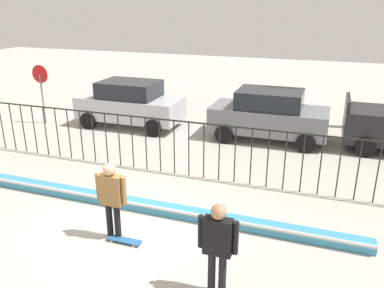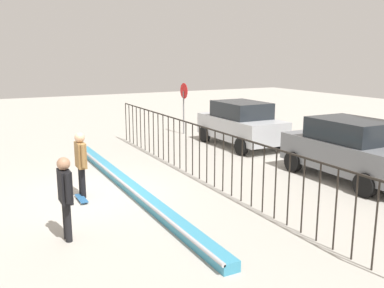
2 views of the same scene
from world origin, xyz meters
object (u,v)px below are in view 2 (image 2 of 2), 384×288
object	(u,v)px
skateboard	(81,198)
camera_operator	(65,191)
parked_car_gray	(349,149)
stop_sign	(184,101)
skateboarder	(81,159)
parked_car_silver	(241,123)

from	to	relation	value
skateboard	camera_operator	distance (m)	2.68
parked_car_gray	stop_sign	world-z (taller)	stop_sign
skateboard	stop_sign	size ratio (longest dim) A/B	0.32
skateboarder	skateboard	world-z (taller)	skateboarder
stop_sign	parked_car_silver	bearing A→B (deg)	13.63
skateboard	stop_sign	distance (m)	10.30
skateboarder	parked_car_gray	bearing A→B (deg)	51.82
skateboarder	camera_operator	bearing A→B (deg)	-42.34
parked_car_silver	camera_operator	bearing A→B (deg)	-52.54
parked_car_silver	skateboard	bearing A→B (deg)	-61.91
camera_operator	parked_car_silver	world-z (taller)	parked_car_silver
camera_operator	parked_car_gray	xyz separation A→B (m)	(-0.50, 8.74, -0.10)
skateboarder	camera_operator	distance (m)	2.80
parked_car_gray	skateboarder	bearing A→B (deg)	-104.07
skateboard	parked_car_silver	xyz separation A→B (m)	(-3.88, 7.73, 0.91)
camera_operator	parked_car_silver	xyz separation A→B (m)	(-6.22, 8.56, -0.10)
parked_car_gray	parked_car_silver	bearing A→B (deg)	-176.87
skateboard	stop_sign	world-z (taller)	stop_sign
camera_operator	stop_sign	world-z (taller)	stop_sign
skateboarder	skateboard	distance (m)	1.07
stop_sign	skateboard	bearing A→B (deg)	-42.20
skateboarder	camera_operator	world-z (taller)	skateboarder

